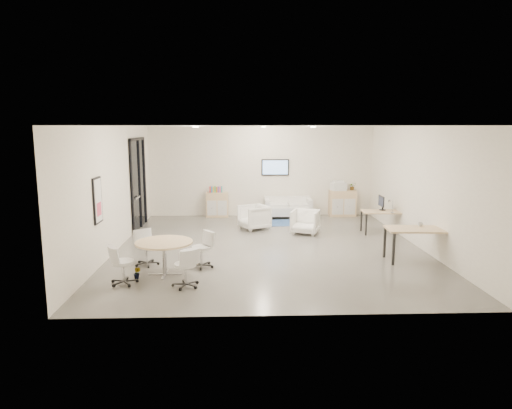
{
  "coord_description": "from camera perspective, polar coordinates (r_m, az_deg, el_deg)",
  "views": [
    {
      "loc": [
        -0.78,
        -11.82,
        3.17
      ],
      "look_at": [
        -0.34,
        0.4,
        1.09
      ],
      "focal_mm": 32.0,
      "sensor_mm": 36.0,
      "label": 1
    }
  ],
  "objects": [
    {
      "name": "room_shell",
      "position": [
        11.95,
        1.68,
        2.08
      ],
      "size": [
        9.6,
        10.6,
        4.8
      ],
      "color": "#5A5852",
      "rests_on": "ground"
    },
    {
      "name": "glass_door",
      "position": [
        14.77,
        -14.49,
        2.85
      ],
      "size": [
        0.09,
        1.9,
        2.85
      ],
      "color": "black",
      "rests_on": "room_shell"
    },
    {
      "name": "artwork",
      "position": [
        10.83,
        -19.19,
        0.47
      ],
      "size": [
        0.05,
        0.54,
        1.04
      ],
      "color": "black",
      "rests_on": "room_shell"
    },
    {
      "name": "wall_tv",
      "position": [
        16.4,
        2.41,
        4.66
      ],
      "size": [
        0.98,
        0.06,
        0.58
      ],
      "color": "black",
      "rests_on": "room_shell"
    },
    {
      "name": "ceiling_spots",
      "position": [
        12.67,
        0.55,
        9.68
      ],
      "size": [
        3.14,
        4.14,
        0.03
      ],
      "color": "#FFEAC6",
      "rests_on": "room_shell"
    },
    {
      "name": "sideboard_left",
      "position": [
        16.34,
        -4.87,
        -0.02
      ],
      "size": [
        0.78,
        0.41,
        0.88
      ],
      "color": "#DAB583",
      "rests_on": "room_shell"
    },
    {
      "name": "sideboard_right",
      "position": [
        16.71,
        10.74,
        0.16
      ],
      "size": [
        0.94,
        0.45,
        0.94
      ],
      "color": "#DAB583",
      "rests_on": "room_shell"
    },
    {
      "name": "books",
      "position": [
        16.27,
        -5.03,
        1.89
      ],
      "size": [
        0.45,
        0.14,
        0.22
      ],
      "color": "red",
      "rests_on": "sideboard_left"
    },
    {
      "name": "printer",
      "position": [
        16.59,
        10.26,
        2.33
      ],
      "size": [
        0.56,
        0.49,
        0.35
      ],
      "rotation": [
        0.0,
        0.0,
        0.16
      ],
      "color": "white",
      "rests_on": "sideboard_right"
    },
    {
      "name": "loveseat",
      "position": [
        16.25,
        4.0,
        -0.43
      ],
      "size": [
        1.65,
        0.83,
        0.62
      ],
      "rotation": [
        0.0,
        0.0,
        -0.0
      ],
      "color": "silver",
      "rests_on": "room_shell"
    },
    {
      "name": "blue_rug",
      "position": [
        15.29,
        2.43,
        -2.32
      ],
      "size": [
        1.66,
        1.17,
        0.01
      ],
      "primitive_type": "cube",
      "rotation": [
        0.0,
        0.0,
        0.07
      ],
      "color": "#2E518D",
      "rests_on": "room_shell"
    },
    {
      "name": "armchair_left",
      "position": [
        14.33,
        -0.24,
        -1.45
      ],
      "size": [
        1.04,
        1.06,
        0.83
      ],
      "primitive_type": "imported",
      "rotation": [
        0.0,
        0.0,
        -1.1
      ],
      "color": "silver",
      "rests_on": "room_shell"
    },
    {
      "name": "armchair_right",
      "position": [
        13.79,
        6.18,
        -2.02
      ],
      "size": [
        0.98,
        0.95,
        0.79
      ],
      "primitive_type": "imported",
      "rotation": [
        0.0,
        0.0,
        -0.36
      ],
      "color": "silver",
      "rests_on": "room_shell"
    },
    {
      "name": "desk_rear",
      "position": [
        14.27,
        15.7,
        -1.06
      ],
      "size": [
        1.34,
        0.73,
        0.68
      ],
      "rotation": [
        0.0,
        0.0,
        -0.06
      ],
      "color": "#DAB583",
      "rests_on": "room_shell"
    },
    {
      "name": "desk_front",
      "position": [
        11.54,
        19.72,
        -3.22
      ],
      "size": [
        1.58,
        0.87,
        0.8
      ],
      "rotation": [
        0.0,
        0.0,
        -0.07
      ],
      "color": "#DAB583",
      "rests_on": "room_shell"
    },
    {
      "name": "monitor",
      "position": [
        14.35,
        15.42,
        0.24
      ],
      "size": [
        0.2,
        0.5,
        0.44
      ],
      "color": "black",
      "rests_on": "desk_rear"
    },
    {
      "name": "round_table",
      "position": [
        10.04,
        -11.41,
        -5.01
      ],
      "size": [
        1.23,
        1.23,
        0.75
      ],
      "color": "#DAB583",
      "rests_on": "room_shell"
    },
    {
      "name": "meeting_chairs",
      "position": [
        10.11,
        -11.37,
        -6.41
      ],
      "size": [
        2.31,
        2.31,
        0.82
      ],
      "color": "white",
      "rests_on": "room_shell"
    },
    {
      "name": "plant_cabinet",
      "position": [
        16.73,
        11.95,
        2.14
      ],
      "size": [
        0.25,
        0.28,
        0.22
      ],
      "primitive_type": "imported",
      "rotation": [
        0.0,
        0.0,
        0.0
      ],
      "color": "#3F7F3F",
      "rests_on": "sideboard_right"
    },
    {
      "name": "plant_floor",
      "position": [
        10.06,
        -14.62,
        -8.69
      ],
      "size": [
        0.22,
        0.3,
        0.12
      ],
      "primitive_type": "imported",
      "rotation": [
        0.0,
        0.0,
        -0.26
      ],
      "color": "#3F7F3F",
      "rests_on": "room_shell"
    },
    {
      "name": "cup",
      "position": [
        11.77,
        19.85,
        -2.28
      ],
      "size": [
        0.15,
        0.13,
        0.12
      ],
      "primitive_type": "imported",
      "rotation": [
        0.0,
        0.0,
        -0.42
      ],
      "color": "white",
      "rests_on": "desk_front"
    }
  ]
}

